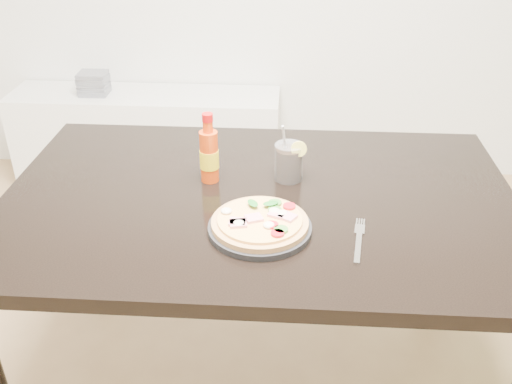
# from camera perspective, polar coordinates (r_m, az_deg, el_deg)

# --- Properties ---
(dining_table) EXTENTS (1.40, 0.90, 0.75)m
(dining_table) POSITION_cam_1_polar(r_m,az_deg,el_deg) (1.60, 0.28, -2.91)
(dining_table) COLOR black
(dining_table) RESTS_ON ground
(plate) EXTENTS (0.26, 0.26, 0.02)m
(plate) POSITION_cam_1_polar(r_m,az_deg,el_deg) (1.40, 0.38, -3.64)
(plate) COLOR black
(plate) RESTS_ON dining_table
(pizza) EXTENTS (0.24, 0.24, 0.03)m
(pizza) POSITION_cam_1_polar(r_m,az_deg,el_deg) (1.39, 0.42, -2.96)
(pizza) COLOR tan
(pizza) RESTS_ON plate
(hot_sauce_bottle) EXTENTS (0.06, 0.06, 0.20)m
(hot_sauce_bottle) POSITION_cam_1_polar(r_m,az_deg,el_deg) (1.60, -4.71, 3.74)
(hot_sauce_bottle) COLOR #D43E0C
(hot_sauce_bottle) RESTS_ON dining_table
(cola_cup) EXTENTS (0.09, 0.08, 0.17)m
(cola_cup) POSITION_cam_1_polar(r_m,az_deg,el_deg) (1.62, 3.30, 2.95)
(cola_cup) COLOR black
(cola_cup) RESTS_ON dining_table
(fork) EXTENTS (0.04, 0.19, 0.00)m
(fork) POSITION_cam_1_polar(r_m,az_deg,el_deg) (1.40, 10.25, -4.60)
(fork) COLOR silver
(fork) RESTS_ON dining_table
(media_console) EXTENTS (1.40, 0.34, 0.50)m
(media_console) POSITION_cam_1_polar(r_m,az_deg,el_deg) (3.14, -10.71, 5.34)
(media_console) COLOR white
(media_console) RESTS_ON ground
(cd_stack) EXTENTS (0.14, 0.12, 0.11)m
(cd_stack) POSITION_cam_1_polar(r_m,az_deg,el_deg) (3.08, -15.93, 10.41)
(cd_stack) COLOR slate
(cd_stack) RESTS_ON media_console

